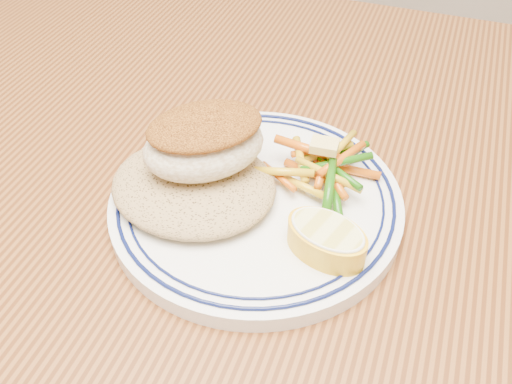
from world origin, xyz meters
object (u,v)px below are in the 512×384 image
object	(u,v)px
dining_table	(208,287)
lemon_wedge	(326,239)
fish_fillet	(204,141)
rice_pilaf	(193,182)
vegetable_pile	(324,167)
plate	(256,201)

from	to	relation	value
dining_table	lemon_wedge	distance (m)	0.17
fish_fillet	lemon_wedge	xyz separation A→B (m)	(0.11, -0.04, -0.03)
dining_table	fish_fillet	xyz separation A→B (m)	(-0.00, 0.02, 0.16)
rice_pilaf	lemon_wedge	bearing A→B (deg)	-11.45
vegetable_pile	lemon_wedge	size ratio (longest dim) A/B	1.46
dining_table	vegetable_pile	xyz separation A→B (m)	(0.09, 0.06, 0.13)
plate	fish_fillet	xyz separation A→B (m)	(-0.04, 0.00, 0.05)
plate	fish_fillet	bearing A→B (deg)	178.02
dining_table	rice_pilaf	size ratio (longest dim) A/B	10.86
plate	lemon_wedge	world-z (taller)	lemon_wedge
plate	vegetable_pile	size ratio (longest dim) A/B	2.25
dining_table	vegetable_pile	bearing A→B (deg)	35.74
dining_table	vegetable_pile	world-z (taller)	vegetable_pile
rice_pilaf	fish_fillet	world-z (taller)	fish_fillet
fish_fillet	rice_pilaf	bearing A→B (deg)	-106.10
plate	rice_pilaf	distance (m)	0.05
dining_table	fish_fillet	bearing A→B (deg)	99.49
dining_table	rice_pilaf	world-z (taller)	rice_pilaf
lemon_wedge	dining_table	bearing A→B (deg)	171.59
dining_table	vegetable_pile	size ratio (longest dim) A/B	13.86
dining_table	lemon_wedge	bearing A→B (deg)	-8.41
vegetable_pile	lemon_wedge	world-z (taller)	vegetable_pile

